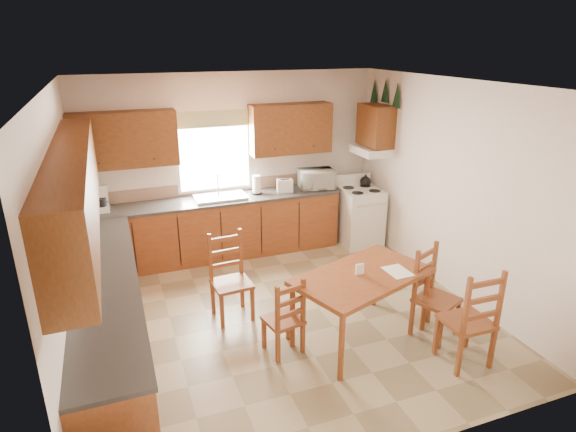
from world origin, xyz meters
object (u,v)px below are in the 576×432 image
object	(u,v)px
stove	(360,217)
dining_table	(361,307)
chair_near_left	(283,315)
microwave	(317,179)
chair_far_left	(231,278)
chair_near_right	(467,315)
chair_far_right	(437,294)

from	to	relation	value
stove	dining_table	bearing A→B (deg)	-115.68
dining_table	chair_near_left	world-z (taller)	chair_near_left
microwave	chair_far_left	distance (m)	2.60
microwave	chair_near_right	xyz separation A→B (m)	(0.16, -3.39, -0.53)
dining_table	chair_far_right	distance (m)	0.85
stove	chair_far_left	distance (m)	2.87
microwave	chair_near_right	distance (m)	3.44
dining_table	chair_far_right	size ratio (longest dim) A/B	1.43
chair_far_right	chair_near_right	bearing A→B (deg)	-115.08
microwave	chair_near_left	bearing A→B (deg)	-113.91
chair_near_right	chair_far_right	world-z (taller)	chair_near_right
chair_near_right	chair_far_left	distance (m)	2.59
microwave	dining_table	xyz separation A→B (m)	(-0.63, -2.65, -0.68)
stove	chair_near_left	world-z (taller)	stove
stove	chair_near_left	xyz separation A→B (m)	(-2.14, -2.27, -0.01)
stove	chair_near_right	world-z (taller)	chair_near_right
microwave	chair_far_left	bearing A→B (deg)	-130.17
stove	microwave	bearing A→B (deg)	157.33
chair_near_left	chair_far_right	distance (m)	1.71
stove	dining_table	size ratio (longest dim) A/B	0.61
dining_table	chair_far_left	size ratio (longest dim) A/B	1.42
stove	microwave	xyz separation A→B (m)	(-0.64, 0.30, 0.62)
dining_table	stove	bearing A→B (deg)	42.12
dining_table	microwave	bearing A→B (deg)	57.16
stove	chair_far_left	bearing A→B (deg)	-147.12
dining_table	chair_far_left	xyz separation A→B (m)	(-1.21, 0.91, 0.12)
chair_near_left	chair_far_left	world-z (taller)	chair_far_left
stove	dining_table	world-z (taller)	stove
chair_near_right	chair_far_left	bearing A→B (deg)	-38.02
chair_far_left	dining_table	bearing A→B (deg)	-41.66
chair_near_left	chair_near_right	distance (m)	1.86
stove	chair_near_right	distance (m)	3.13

